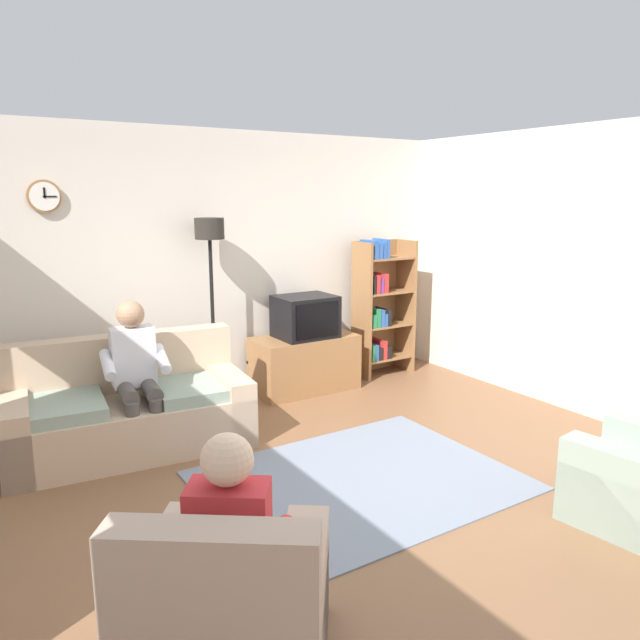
# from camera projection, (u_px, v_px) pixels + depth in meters

# --- Properties ---
(ground_plane) EXTENTS (12.00, 12.00, 0.00)m
(ground_plane) POSITION_uv_depth(u_px,v_px,m) (355.00, 501.00, 4.13)
(ground_plane) COLOR brown
(back_wall_assembly) EXTENTS (6.20, 0.17, 2.70)m
(back_wall_assembly) POSITION_uv_depth(u_px,v_px,m) (203.00, 267.00, 6.05)
(back_wall_assembly) COLOR silver
(back_wall_assembly) RESTS_ON ground_plane
(right_wall) EXTENTS (0.12, 5.80, 2.70)m
(right_wall) POSITION_uv_depth(u_px,v_px,m) (618.00, 276.00, 5.35)
(right_wall) COLOR silver
(right_wall) RESTS_ON ground_plane
(couch) EXTENTS (1.98, 1.06, 0.90)m
(couch) POSITION_uv_depth(u_px,v_px,m) (129.00, 412.00, 4.93)
(couch) COLOR tan
(couch) RESTS_ON ground_plane
(tv_stand) EXTENTS (1.10, 0.56, 0.59)m
(tv_stand) POSITION_uv_depth(u_px,v_px,m) (304.00, 363.00, 6.42)
(tv_stand) COLOR olive
(tv_stand) RESTS_ON ground_plane
(tv) EXTENTS (0.60, 0.49, 0.44)m
(tv) POSITION_uv_depth(u_px,v_px,m) (305.00, 317.00, 6.30)
(tv) COLOR black
(tv) RESTS_ON tv_stand
(bookshelf) EXTENTS (0.68, 0.36, 1.58)m
(bookshelf) POSITION_uv_depth(u_px,v_px,m) (379.00, 306.00, 6.92)
(bookshelf) COLOR olive
(bookshelf) RESTS_ON ground_plane
(floor_lamp) EXTENTS (0.28, 0.28, 1.85)m
(floor_lamp) POSITION_uv_depth(u_px,v_px,m) (211.00, 260.00, 5.75)
(floor_lamp) COLOR black
(floor_lamp) RESTS_ON ground_plane
(armchair_near_window) EXTENTS (1.16, 1.18, 0.90)m
(armchair_near_window) POSITION_uv_depth(u_px,v_px,m) (232.00, 615.00, 2.59)
(armchair_near_window) COLOR tan
(armchair_near_window) RESTS_ON ground_plane
(area_rug) EXTENTS (2.20, 1.70, 0.01)m
(area_rug) POSITION_uv_depth(u_px,v_px,m) (360.00, 480.00, 4.41)
(area_rug) COLOR slate
(area_rug) RESTS_ON ground_plane
(person_on_couch) EXTENTS (0.54, 0.56, 1.24)m
(person_on_couch) POSITION_uv_depth(u_px,v_px,m) (136.00, 369.00, 4.79)
(person_on_couch) COLOR silver
(person_on_couch) RESTS_ON ground_plane
(person_in_left_armchair) EXTENTS (0.62, 0.64, 1.12)m
(person_in_left_armchair) POSITION_uv_depth(u_px,v_px,m) (234.00, 538.00, 2.61)
(person_in_left_armchair) COLOR red
(person_in_left_armchair) RESTS_ON ground_plane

